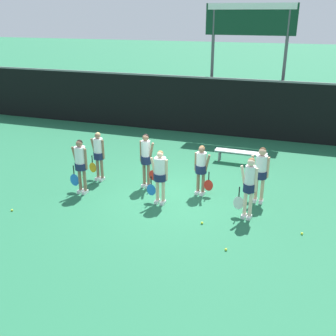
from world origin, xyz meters
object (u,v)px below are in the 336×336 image
player_4 (146,156)px  tennis_ball_1 (202,223)px  bench_courtside (241,153)px  player_1 (160,173)px  player_0 (81,162)px  player_5 (201,166)px  player_6 (261,170)px  tennis_ball_4 (12,210)px  player_2 (249,184)px  tennis_ball_2 (83,176)px  scoreboard (250,33)px  tennis_ball_3 (302,234)px  tennis_ball_0 (226,249)px  player_3 (99,153)px

player_4 → tennis_ball_1: 3.13m
bench_courtside → player_1: bearing=-111.8°
player_0 → player_5: size_ratio=1.10×
player_0 → player_6: (5.37, 1.11, -0.01)m
player_6 → tennis_ball_4: 7.34m
player_2 → tennis_ball_2: 6.00m
player_0 → tennis_ball_4: 2.43m
scoreboard → player_6: size_ratio=3.32×
tennis_ball_3 → player_2: bearing=162.7°
bench_courtside → player_0: player_0 is taller
player_5 → tennis_ball_2: (-4.21, -0.00, -0.90)m
player_5 → player_6: size_ratio=0.93×
player_6 → tennis_ball_1: 2.47m
tennis_ball_0 → tennis_ball_3: same height
tennis_ball_2 → player_6: bearing=0.1°
scoreboard → bench_courtside: 5.98m
tennis_ball_4 → player_5: bearing=30.6°
player_4 → player_5: size_ratio=1.12×
player_6 → tennis_ball_1: size_ratio=25.86×
player_3 → player_5: player_3 is taller
player_5 → tennis_ball_4: bearing=-140.5°
scoreboard → player_6: 8.37m
player_2 → tennis_ball_0: (-0.23, -1.82, -1.00)m
player_0 → tennis_ball_1: 4.28m
player_3 → tennis_ball_4: size_ratio=26.31×
bench_courtside → player_2: size_ratio=1.10×
player_6 → bench_courtside: bearing=111.0°
tennis_ball_1 → scoreboard: bearing=91.9°
scoreboard → tennis_ball_3: size_ratio=87.98×
player_2 → player_6: bearing=91.0°
tennis_ball_3 → tennis_ball_2: bearing=168.0°
player_1 → player_3: 2.75m
player_2 → tennis_ball_4: (-6.48, -1.79, -1.00)m
bench_courtside → player_4: 4.15m
scoreboard → player_0: size_ratio=3.26×
player_3 → player_4: player_4 is taller
player_2 → player_5: size_ratio=1.11×
tennis_ball_3 → bench_courtside: bearing=116.4°
scoreboard → tennis_ball_2: scoreboard is taller
player_1 → tennis_ball_2: (-3.21, 1.01, -0.95)m
tennis_ball_1 → player_1: bearing=151.0°
player_1 → tennis_ball_1: player_1 is taller
player_5 → tennis_ball_2: 4.30m
bench_courtside → player_0: 6.11m
player_5 → tennis_ball_1: player_5 is taller
tennis_ball_3 → player_4: bearing=162.7°
tennis_ball_3 → player_5: bearing=153.3°
player_1 → tennis_ball_1: (1.51, -0.84, -0.95)m
scoreboard → player_6: bearing=-77.9°
player_0 → tennis_ball_0: bearing=-14.1°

